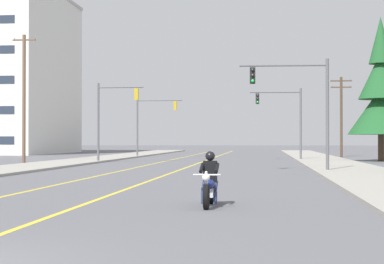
% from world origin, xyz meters
% --- Properties ---
extents(lane_stripe_center, '(0.16, 100.00, 0.01)m').
position_xyz_m(lane_stripe_center, '(-0.02, 45.00, 0.00)').
color(lane_stripe_center, yellow).
rests_on(lane_stripe_center, ground).
extents(lane_stripe_left, '(0.16, 100.00, 0.01)m').
position_xyz_m(lane_stripe_left, '(-3.20, 45.00, 0.00)').
color(lane_stripe_left, yellow).
rests_on(lane_stripe_left, ground).
extents(sidewalk_kerb_right, '(4.40, 110.00, 0.14)m').
position_xyz_m(sidewalk_kerb_right, '(9.73, 40.00, 0.07)').
color(sidewalk_kerb_right, '#9E998E').
rests_on(sidewalk_kerb_right, ground).
extents(sidewalk_kerb_left, '(4.40, 110.00, 0.14)m').
position_xyz_m(sidewalk_kerb_left, '(-9.73, 40.00, 0.07)').
color(sidewalk_kerb_left, '#9E998E').
rests_on(sidewalk_kerb_left, ground).
extents(motorcycle_with_rider, '(0.70, 2.19, 1.46)m').
position_xyz_m(motorcycle_with_rider, '(3.42, 8.81, 0.59)').
color(motorcycle_with_rider, black).
rests_on(motorcycle_with_rider, ground).
extents(traffic_signal_near_right, '(4.88, 0.50, 6.20)m').
position_xyz_m(traffic_signal_near_right, '(6.93, 27.84, 4.10)').
color(traffic_signal_near_right, '#56565B').
rests_on(traffic_signal_near_right, ground).
extents(traffic_signal_near_left, '(3.64, 0.37, 6.20)m').
position_xyz_m(traffic_signal_near_left, '(-6.97, 41.66, 4.02)').
color(traffic_signal_near_left, '#56565B').
rests_on(traffic_signal_near_left, ground).
extents(traffic_signal_mid_right, '(4.43, 0.53, 6.20)m').
position_xyz_m(traffic_signal_mid_right, '(6.78, 48.41, 4.07)').
color(traffic_signal_mid_right, '#56565B').
rests_on(traffic_signal_mid_right, ground).
extents(traffic_signal_mid_left, '(4.80, 0.38, 6.20)m').
position_xyz_m(traffic_signal_mid_left, '(-6.86, 58.91, 4.09)').
color(traffic_signal_mid_left, '#56565B').
rests_on(traffic_signal_mid_left, ground).
extents(utility_pole_left_near, '(1.82, 0.26, 9.88)m').
position_xyz_m(utility_pole_left_near, '(-13.52, 40.42, 5.12)').
color(utility_pole_left_near, brown).
rests_on(utility_pole_left_near, ground).
extents(utility_pole_right_far, '(2.17, 0.26, 8.18)m').
position_xyz_m(utility_pole_right_far, '(12.74, 59.76, 4.44)').
color(utility_pole_right_far, '#4C3828').
rests_on(utility_pole_right_far, ground).
extents(conifer_tree_right_verge_far, '(5.40, 5.40, 11.88)m').
position_xyz_m(conifer_tree_right_verge_far, '(14.43, 46.69, 5.45)').
color(conifer_tree_right_verge_far, '#423023').
rests_on(conifer_tree_right_verge_far, ground).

